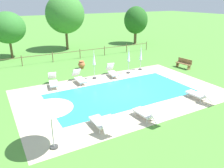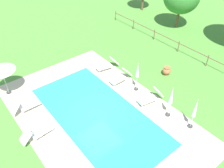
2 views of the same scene
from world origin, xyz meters
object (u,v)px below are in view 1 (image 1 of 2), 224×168
object	(u,v)px
sun_lounger_north_near_steps	(112,71)
patio_umbrella_closed_row_west	(129,57)
tree_centre	(8,28)
sun_lounger_north_mid	(102,122)
patio_umbrella_closed_row_mid_west	(94,60)
wooden_bench_lawn_side	(184,63)
sun_lounger_north_end	(147,113)
sun_lounger_north_far	(79,78)
sun_lounger_south_mid	(53,81)
tree_west_mid	(136,20)
patio_umbrella_closed_row_centre	(141,55)
sun_lounger_south_near_corner	(200,95)
terracotta_urn_near_fence	(82,64)
patio_umbrella_open_foreground	(49,104)
tree_far_west	(65,14)

from	to	relation	value
sun_lounger_north_near_steps	patio_umbrella_closed_row_west	bearing A→B (deg)	-0.19
sun_lounger_north_near_steps	tree_centre	xyz separation A→B (m)	(-6.55, 10.73, 2.83)
sun_lounger_north_mid	patio_umbrella_closed_row_mid_west	size ratio (longest dim) A/B	0.81
wooden_bench_lawn_side	sun_lounger_north_end	bearing A→B (deg)	-145.78
sun_lounger_north_mid	wooden_bench_lawn_side	xyz separation A→B (m)	(11.45, 5.70, 0.07)
sun_lounger_north_end	patio_umbrella_closed_row_west	distance (m)	8.16
sun_lounger_north_end	patio_umbrella_closed_row_mid_west	size ratio (longest dim) A/B	0.86
patio_umbrella_closed_row_mid_west	tree_centre	distance (m)	11.80
sun_lounger_north_end	tree_centre	bearing A→B (deg)	104.35
sun_lounger_north_far	sun_lounger_south_mid	size ratio (longest dim) A/B	0.95
sun_lounger_north_near_steps	tree_west_mid	world-z (taller)	tree_west_mid
tree_centre	sun_lounger_north_far	bearing A→B (deg)	-71.83
sun_lounger_north_end	patio_umbrella_closed_row_west	bearing A→B (deg)	64.07
sun_lounger_south_mid	patio_umbrella_closed_row_centre	size ratio (longest dim) A/B	0.87
sun_lounger_north_end	sun_lounger_south_near_corner	distance (m)	4.51
sun_lounger_south_mid	sun_lounger_north_near_steps	bearing A→B (deg)	-1.16
patio_umbrella_closed_row_mid_west	tree_centre	bearing A→B (deg)	115.23
sun_lounger_south_near_corner	sun_lounger_south_mid	size ratio (longest dim) A/B	1.06
patio_umbrella_closed_row_west	tree_west_mid	world-z (taller)	tree_west_mid
sun_lounger_south_near_corner	sun_lounger_south_mid	bearing A→B (deg)	136.98
patio_umbrella_closed_row_centre	tree_west_mid	distance (m)	12.91
sun_lounger_south_mid	terracotta_urn_near_fence	size ratio (longest dim) A/B	2.76
sun_lounger_north_near_steps	sun_lounger_north_end	distance (m)	7.53
sun_lounger_north_near_steps	sun_lounger_south_mid	distance (m)	4.95
sun_lounger_north_mid	sun_lounger_north_end	distance (m)	2.57
sun_lounger_north_far	tree_centre	bearing A→B (deg)	108.17
tree_west_mid	tree_centre	size ratio (longest dim) A/B	1.05
sun_lounger_north_end	patio_umbrella_open_foreground	xyz separation A→B (m)	(-5.04, 0.04, 1.73)
patio_umbrella_closed_row_west	sun_lounger_north_mid	bearing A→B (deg)	-131.33
patio_umbrella_open_foreground	sun_lounger_north_near_steps	bearing A→B (deg)	46.04
sun_lounger_north_end	tree_west_mid	distance (m)	22.08
patio_umbrella_closed_row_centre	tree_centre	bearing A→B (deg)	132.80
sun_lounger_north_far	sun_lounger_north_near_steps	bearing A→B (deg)	2.15
sun_lounger_north_near_steps	tree_far_west	bearing A→B (deg)	89.17
sun_lounger_south_mid	tree_west_mid	distance (m)	18.76
sun_lounger_north_near_steps	wooden_bench_lawn_side	size ratio (longest dim) A/B	1.23
sun_lounger_south_mid	tree_west_mid	world-z (taller)	tree_west_mid
sun_lounger_south_near_corner	patio_umbrella_open_foreground	world-z (taller)	patio_umbrella_open_foreground
tree_far_west	sun_lounger_north_far	bearing A→B (deg)	-104.56
sun_lounger_south_mid	patio_umbrella_closed_row_mid_west	xyz separation A→B (m)	(3.39, 0.07, 1.12)
sun_lounger_south_near_corner	patio_umbrella_closed_row_centre	xyz separation A→B (m)	(0.55, 7.22, 1.06)
terracotta_urn_near_fence	tree_centre	xyz separation A→B (m)	(-5.12, 7.47, 2.84)
tree_centre	tree_far_west	bearing A→B (deg)	11.22
sun_lounger_south_near_corner	patio_umbrella_closed_row_mid_west	size ratio (longest dim) A/B	0.91
terracotta_urn_near_fence	tree_far_west	size ratio (longest dim) A/B	0.11
patio_umbrella_closed_row_centre	tree_far_west	size ratio (longest dim) A/B	0.34
sun_lounger_south_mid	patio_umbrella_open_foreground	xyz separation A→B (m)	(-2.03, -7.34, 1.72)
sun_lounger_south_near_corner	sun_lounger_south_mid	distance (m)	10.27
wooden_bench_lawn_side	tree_west_mid	world-z (taller)	tree_west_mid
patio_umbrella_open_foreground	wooden_bench_lawn_side	distance (m)	15.27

